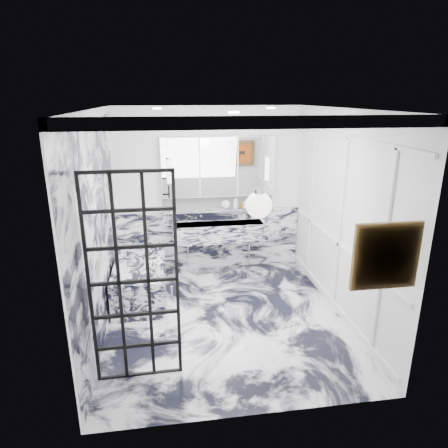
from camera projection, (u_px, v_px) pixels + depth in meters
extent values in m
plane|color=silver|center=(225.00, 318.00, 5.55)|extent=(3.60, 3.60, 0.00)
plane|color=white|center=(225.00, 109.00, 4.70)|extent=(3.60, 3.60, 0.00)
plane|color=white|center=(209.00, 191.00, 6.82)|extent=(3.60, 0.00, 3.60)
plane|color=white|center=(256.00, 284.00, 3.43)|extent=(3.60, 0.00, 3.60)
plane|color=white|center=(96.00, 228.00, 4.90)|extent=(0.00, 3.60, 3.60)
plane|color=white|center=(343.00, 217.00, 5.35)|extent=(0.00, 3.60, 3.60)
cube|color=silver|center=(210.00, 239.00, 7.06)|extent=(3.18, 0.05, 1.05)
cube|color=silver|center=(98.00, 232.00, 4.92)|extent=(0.02, 3.56, 2.68)
cube|color=white|center=(340.00, 224.00, 5.38)|extent=(0.03, 3.40, 2.30)
imported|color=#8C5919|center=(235.00, 202.00, 6.86)|extent=(0.11, 0.11, 0.22)
imported|color=#4C4C51|center=(246.00, 203.00, 6.89)|extent=(0.10, 0.10, 0.17)
imported|color=silver|center=(249.00, 203.00, 6.90)|extent=(0.16, 0.16, 0.16)
sphere|color=white|center=(226.00, 205.00, 6.85)|extent=(0.16, 0.16, 0.16)
cylinder|color=#8C5919|center=(241.00, 205.00, 6.89)|extent=(0.04, 0.04, 0.10)
cylinder|color=silver|center=(158.00, 271.00, 5.57)|extent=(0.08, 0.08, 0.12)
cube|color=#D64C15|center=(386.00, 256.00, 3.59)|extent=(0.54, 0.05, 0.54)
sphere|color=white|center=(259.00, 205.00, 3.99)|extent=(0.27, 0.27, 0.27)
cube|color=silver|center=(220.00, 232.00, 6.82)|extent=(1.60, 0.45, 0.30)
cube|color=silver|center=(218.00, 210.00, 6.87)|extent=(1.90, 0.14, 0.04)
cube|color=white|center=(218.00, 202.00, 6.88)|extent=(1.90, 0.03, 0.23)
cube|color=white|center=(218.00, 167.00, 6.64)|extent=(1.90, 0.16, 1.00)
cylinder|color=white|center=(169.00, 171.00, 6.45)|extent=(0.07, 0.07, 0.40)
cylinder|color=white|center=(267.00, 169.00, 6.68)|extent=(0.07, 0.07, 0.40)
cube|color=silver|center=(141.00, 278.00, 6.15)|extent=(0.75, 1.65, 0.55)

